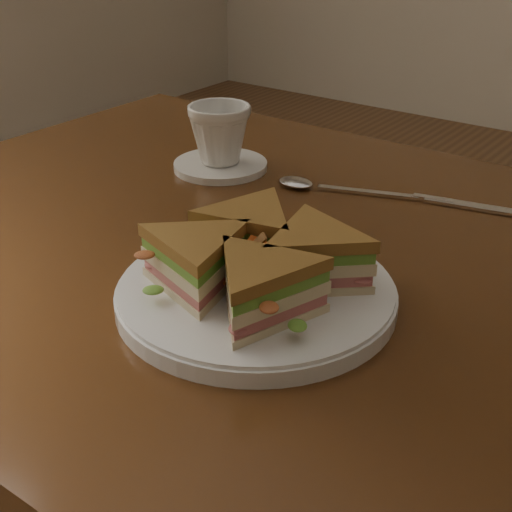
{
  "coord_description": "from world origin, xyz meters",
  "views": [
    {
      "loc": [
        0.35,
        -0.58,
        1.1
      ],
      "look_at": [
        0.01,
        -0.11,
        0.8
      ],
      "focal_mm": 50.0,
      "sensor_mm": 36.0,
      "label": 1
    }
  ],
  "objects_px": {
    "coffee_cup": "(220,134)",
    "sandwich_wedges": "(256,261)",
    "table": "(310,334)",
    "saucer": "(220,166)",
    "spoon": "(313,185)",
    "knife": "(495,211)",
    "plate": "(256,295)"
  },
  "relations": [
    {
      "from": "knife",
      "to": "saucer",
      "type": "bearing_deg",
      "value": -179.43
    },
    {
      "from": "table",
      "to": "sandwich_wedges",
      "type": "xyz_separation_m",
      "value": [
        0.01,
        -0.11,
        0.14
      ]
    },
    {
      "from": "coffee_cup",
      "to": "sandwich_wedges",
      "type": "bearing_deg",
      "value": -56.06
    },
    {
      "from": "table",
      "to": "knife",
      "type": "relative_size",
      "value": 5.63
    },
    {
      "from": "knife",
      "to": "coffee_cup",
      "type": "relative_size",
      "value": 2.45
    },
    {
      "from": "knife",
      "to": "saucer",
      "type": "xyz_separation_m",
      "value": [
        -0.36,
        -0.08,
        0.0
      ]
    },
    {
      "from": "table",
      "to": "saucer",
      "type": "height_order",
      "value": "saucer"
    },
    {
      "from": "spoon",
      "to": "knife",
      "type": "relative_size",
      "value": 0.83
    },
    {
      "from": "plate",
      "to": "saucer",
      "type": "bearing_deg",
      "value": 134.13
    },
    {
      "from": "table",
      "to": "plate",
      "type": "relative_size",
      "value": 4.53
    },
    {
      "from": "table",
      "to": "coffee_cup",
      "type": "bearing_deg",
      "value": 148.9
    },
    {
      "from": "sandwich_wedges",
      "to": "coffee_cup",
      "type": "relative_size",
      "value": 2.87
    },
    {
      "from": "saucer",
      "to": "knife",
      "type": "bearing_deg",
      "value": 12.58
    },
    {
      "from": "table",
      "to": "saucer",
      "type": "distance_m",
      "value": 0.31
    },
    {
      "from": "plate",
      "to": "spoon",
      "type": "xyz_separation_m",
      "value": [
        -0.11,
        0.28,
        -0.0
      ]
    },
    {
      "from": "saucer",
      "to": "sandwich_wedges",
      "type": "bearing_deg",
      "value": -45.87
    },
    {
      "from": "knife",
      "to": "sandwich_wedges",
      "type": "bearing_deg",
      "value": -119.54
    },
    {
      "from": "spoon",
      "to": "table",
      "type": "bearing_deg",
      "value": -77.19
    },
    {
      "from": "plate",
      "to": "coffee_cup",
      "type": "xyz_separation_m",
      "value": [
        -0.25,
        0.26,
        0.04
      ]
    },
    {
      "from": "table",
      "to": "spoon",
      "type": "relative_size",
      "value": 6.8
    },
    {
      "from": "saucer",
      "to": "spoon",
      "type": "bearing_deg",
      "value": 5.85
    },
    {
      "from": "plate",
      "to": "knife",
      "type": "xyz_separation_m",
      "value": [
        0.11,
        0.34,
        -0.01
      ]
    },
    {
      "from": "knife",
      "to": "coffee_cup",
      "type": "bearing_deg",
      "value": -179.43
    },
    {
      "from": "spoon",
      "to": "saucer",
      "type": "bearing_deg",
      "value": 166.18
    },
    {
      "from": "sandwich_wedges",
      "to": "table",
      "type": "bearing_deg",
      "value": 93.28
    },
    {
      "from": "table",
      "to": "spoon",
      "type": "xyz_separation_m",
      "value": [
        -0.1,
        0.16,
        0.1
      ]
    },
    {
      "from": "table",
      "to": "knife",
      "type": "height_order",
      "value": "knife"
    },
    {
      "from": "table",
      "to": "plate",
      "type": "bearing_deg",
      "value": -86.72
    },
    {
      "from": "plate",
      "to": "table",
      "type": "bearing_deg",
      "value": 93.28
    },
    {
      "from": "sandwich_wedges",
      "to": "knife",
      "type": "height_order",
      "value": "sandwich_wedges"
    },
    {
      "from": "saucer",
      "to": "coffee_cup",
      "type": "height_order",
      "value": "coffee_cup"
    },
    {
      "from": "coffee_cup",
      "to": "saucer",
      "type": "bearing_deg",
      "value": 0.0
    }
  ]
}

